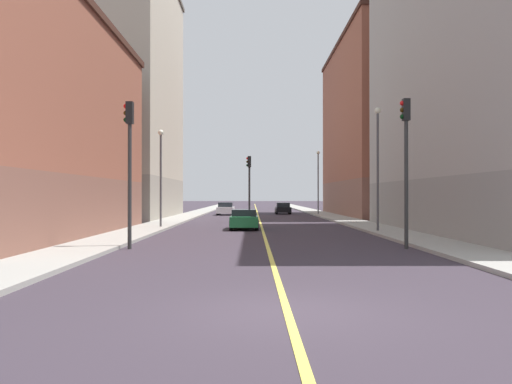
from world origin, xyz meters
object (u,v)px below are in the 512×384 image
building_left_near (512,53)px  building_right_midblock (114,95)px  traffic_light_right_near (129,154)px  car_white (226,209)px  car_black (283,208)px  street_lamp_left_far (318,176)px  car_green (244,219)px  building_left_mid (388,129)px  traffic_light_median_far (249,179)px  street_lamp_left_near (378,156)px  street_lamp_right_near (161,167)px  traffic_light_left_near (406,152)px

building_left_near → building_right_midblock: 35.56m
traffic_light_right_near → car_white: traffic_light_right_near is taller
car_black → street_lamp_left_far: bearing=-48.6°
street_lamp_left_far → car_green: size_ratio=1.74×
building_right_midblock → car_white: bearing=37.3°
traffic_light_right_near → street_lamp_left_far: size_ratio=0.86×
building_left_mid → traffic_light_right_near: bearing=-119.5°
traffic_light_median_far → car_white: bearing=99.4°
building_right_midblock → traffic_light_median_far: bearing=-32.5°
street_lamp_left_near → car_black: size_ratio=1.66×
traffic_light_right_near → street_lamp_left_near: bearing=36.0°
building_right_midblock → car_white: 17.45m
street_lamp_left_far → car_black: size_ratio=1.61×
building_right_midblock → car_green: (13.01, -17.11, -11.37)m
building_left_mid → car_green: 28.87m
building_left_near → car_green: 18.65m
car_white → car_black: 7.34m
traffic_light_right_near → street_lamp_right_near: 13.01m
street_lamp_right_near → street_lamp_left_far: street_lamp_left_far is taller
street_lamp_left_near → street_lamp_right_near: street_lamp_left_near is taller
building_right_midblock → street_lamp_left_far: 23.30m
traffic_light_right_near → car_white: size_ratio=1.36×
building_left_mid → car_green: (-15.38, -22.78, -8.83)m
traffic_light_median_far → car_black: (3.91, 19.63, -2.88)m
building_left_near → street_lamp_left_near: building_left_near is taller
street_lamp_right_near → car_green: 6.51m
building_right_midblock → street_lamp_left_far: size_ratio=3.43×
traffic_light_median_far → car_black: 20.22m
building_right_midblock → street_lamp_right_near: (7.51, -16.56, -7.94)m
building_left_near → traffic_light_right_near: bearing=-157.6°
building_left_near → street_lamp_left_far: 29.88m
traffic_light_right_near → traffic_light_median_far: size_ratio=1.12×
traffic_light_right_near → car_green: bearing=70.0°
traffic_light_left_near → street_lamp_left_near: street_lamp_left_near is taller
building_left_mid → traffic_light_median_far: bearing=-136.8°
traffic_light_left_near → street_lamp_right_near: 17.92m
traffic_light_median_far → car_white: (-2.74, 16.52, -2.86)m
traffic_light_median_far → street_lamp_right_near: street_lamp_right_near is taller
street_lamp_right_near → street_lamp_left_far: 27.07m
street_lamp_right_near → building_left_mid: bearing=46.8°
building_right_midblock → traffic_light_right_near: size_ratio=3.97×
building_left_mid → street_lamp_left_near: bearing=-106.0°
building_left_near → car_white: (-17.84, 29.38, -9.63)m
traffic_light_median_far → street_lamp_left_far: bearing=63.9°
car_black → car_white: bearing=-155.0°
street_lamp_right_near → traffic_light_left_near: bearing=-46.4°
building_left_mid → traffic_light_right_near: size_ratio=4.11×
street_lamp_left_far → car_green: bearing=-108.1°
traffic_light_left_near → traffic_light_right_near: size_ratio=1.02×
building_right_midblock → traffic_light_left_near: building_right_midblock is taller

